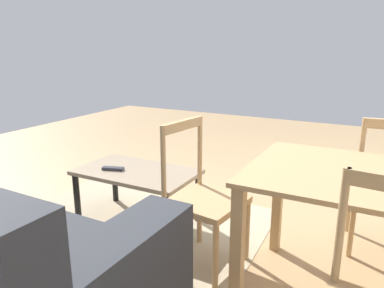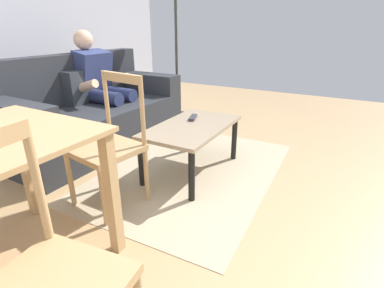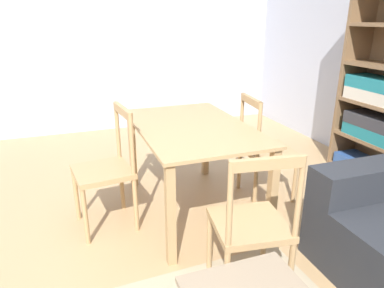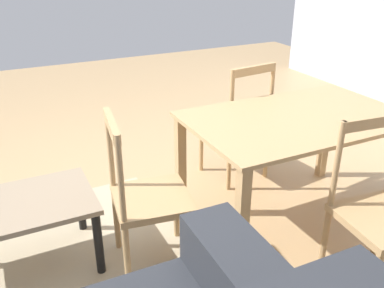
% 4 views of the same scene
% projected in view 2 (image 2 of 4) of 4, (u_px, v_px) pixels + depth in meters
% --- Properties ---
extents(ground_plane, '(9.19, 9.19, 0.00)m').
position_uv_depth(ground_plane, '(167.00, 227.00, 1.92)').
color(ground_plane, tan).
extents(couch, '(2.01, 0.97, 0.95)m').
position_uv_depth(couch, '(91.00, 113.00, 3.20)').
color(couch, '#282B30').
rests_on(couch, ground_plane).
extents(person_lounging, '(0.60, 0.87, 1.19)m').
position_uv_depth(person_lounging, '(102.00, 84.00, 3.30)').
color(person_lounging, navy).
rests_on(person_lounging, ground_plane).
extents(coffee_table, '(0.93, 0.55, 0.44)m').
position_uv_depth(coffee_table, '(192.00, 132.00, 2.53)').
color(coffee_table, gray).
rests_on(coffee_table, ground_plane).
extents(tv_remote, '(0.18, 0.10, 0.02)m').
position_uv_depth(tv_remote, '(193.00, 117.00, 2.67)').
color(tv_remote, '#2D2D38').
rests_on(tv_remote, coffee_table).
extents(dining_chair_facing_couch, '(0.48, 0.48, 0.93)m').
position_uv_depth(dining_chair_facing_couch, '(109.00, 146.00, 2.05)').
color(dining_chair_facing_couch, tan).
rests_on(dining_chair_facing_couch, ground_plane).
extents(area_rug, '(2.05, 1.47, 0.01)m').
position_uv_depth(area_rug, '(192.00, 170.00, 2.67)').
color(area_rug, tan).
rests_on(area_rug, ground_plane).
extents(floor_lamp, '(0.36, 0.36, 1.82)m').
position_uv_depth(floor_lamp, '(175.00, 0.00, 3.73)').
color(floor_lamp, black).
rests_on(floor_lamp, ground_plane).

